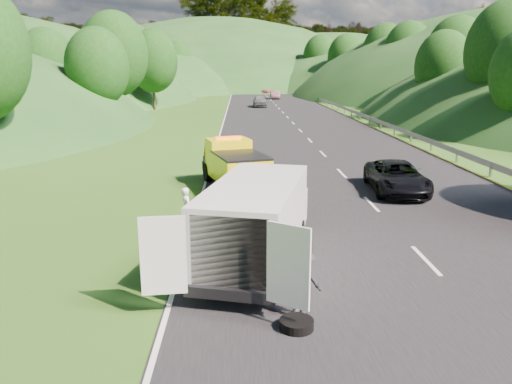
{
  "coord_description": "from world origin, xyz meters",
  "views": [
    {
      "loc": [
        -2.24,
        -15.07,
        5.32
      ],
      "look_at": [
        -1.72,
        1.02,
        1.3
      ],
      "focal_mm": 35.0,
      "sensor_mm": 36.0,
      "label": 1
    }
  ],
  "objects_px": {
    "white_van": "(257,218)",
    "worker": "(301,318)",
    "suitcase": "(189,236)",
    "woman": "(187,230)",
    "tow_truck": "(234,164)",
    "passing_suv": "(396,192)",
    "spare_tire": "(297,329)",
    "child": "(233,249)"
  },
  "relations": [
    {
      "from": "white_van",
      "to": "spare_tire",
      "type": "bearing_deg",
      "value": -64.81
    },
    {
      "from": "passing_suv",
      "to": "woman",
      "type": "bearing_deg",
      "value": -145.77
    },
    {
      "from": "spare_tire",
      "to": "child",
      "type": "bearing_deg",
      "value": 106.28
    },
    {
      "from": "passing_suv",
      "to": "suitcase",
      "type": "bearing_deg",
      "value": -138.79
    },
    {
      "from": "passing_suv",
      "to": "spare_tire",
      "type": "bearing_deg",
      "value": -111.97
    },
    {
      "from": "woman",
      "to": "white_van",
      "type": "bearing_deg",
      "value": -169.93
    },
    {
      "from": "white_van",
      "to": "worker",
      "type": "bearing_deg",
      "value": -60.45
    },
    {
      "from": "tow_truck",
      "to": "worker",
      "type": "bearing_deg",
      "value": -98.82
    },
    {
      "from": "worker",
      "to": "passing_suv",
      "type": "height_order",
      "value": "worker"
    },
    {
      "from": "child",
      "to": "white_van",
      "type": "bearing_deg",
      "value": -11.72
    },
    {
      "from": "spare_tire",
      "to": "tow_truck",
      "type": "bearing_deg",
      "value": 96.41
    },
    {
      "from": "tow_truck",
      "to": "woman",
      "type": "xyz_separation_m",
      "value": [
        -1.52,
        -6.07,
        -1.09
      ]
    },
    {
      "from": "woman",
      "to": "worker",
      "type": "height_order",
      "value": "worker"
    },
    {
      "from": "woman",
      "to": "passing_suv",
      "type": "relative_size",
      "value": 0.31
    },
    {
      "from": "tow_truck",
      "to": "spare_tire",
      "type": "distance_m",
      "value": 12.84
    },
    {
      "from": "tow_truck",
      "to": "child",
      "type": "bearing_deg",
      "value": -106.0
    },
    {
      "from": "white_van",
      "to": "worker",
      "type": "xyz_separation_m",
      "value": [
        0.87,
        -3.08,
        -1.34
      ]
    },
    {
      "from": "tow_truck",
      "to": "suitcase",
      "type": "bearing_deg",
      "value": -116.3
    },
    {
      "from": "tow_truck",
      "to": "woman",
      "type": "bearing_deg",
      "value": -120.26
    },
    {
      "from": "tow_truck",
      "to": "passing_suv",
      "type": "relative_size",
      "value": 1.16
    },
    {
      "from": "tow_truck",
      "to": "woman",
      "type": "height_order",
      "value": "tow_truck"
    },
    {
      "from": "white_van",
      "to": "passing_suv",
      "type": "height_order",
      "value": "white_van"
    },
    {
      "from": "worker",
      "to": "passing_suv",
      "type": "distance_m",
      "value": 12.48
    },
    {
      "from": "tow_truck",
      "to": "white_van",
      "type": "relative_size",
      "value": 0.77
    },
    {
      "from": "woman",
      "to": "worker",
      "type": "xyz_separation_m",
      "value": [
        3.1,
        -6.15,
        0.0
      ]
    },
    {
      "from": "suitcase",
      "to": "passing_suv",
      "type": "distance_m",
      "value": 10.6
    },
    {
      "from": "woman",
      "to": "tow_truck",
      "type": "bearing_deg",
      "value": -40.04
    },
    {
      "from": "woman",
      "to": "child",
      "type": "height_order",
      "value": "woman"
    },
    {
      "from": "suitcase",
      "to": "passing_suv",
      "type": "relative_size",
      "value": 0.11
    },
    {
      "from": "worker",
      "to": "child",
      "type": "bearing_deg",
      "value": 78.59
    },
    {
      "from": "tow_truck",
      "to": "white_van",
      "type": "xyz_separation_m",
      "value": [
        0.71,
        -9.14,
        0.25
      ]
    },
    {
      "from": "white_van",
      "to": "worker",
      "type": "height_order",
      "value": "white_van"
    },
    {
      "from": "woman",
      "to": "worker",
      "type": "relative_size",
      "value": 0.92
    },
    {
      "from": "tow_truck",
      "to": "suitcase",
      "type": "xyz_separation_m",
      "value": [
        -1.33,
        -7.45,
        -0.83
      ]
    },
    {
      "from": "woman",
      "to": "spare_tire",
      "type": "xyz_separation_m",
      "value": [
        2.95,
        -6.64,
        0.0
      ]
    },
    {
      "from": "passing_suv",
      "to": "tow_truck",
      "type": "bearing_deg",
      "value": 175.71
    },
    {
      "from": "child",
      "to": "suitcase",
      "type": "relative_size",
      "value": 1.73
    },
    {
      "from": "woman",
      "to": "spare_tire",
      "type": "distance_m",
      "value": 7.27
    },
    {
      "from": "tow_truck",
      "to": "passing_suv",
      "type": "xyz_separation_m",
      "value": [
        7.11,
        -1.03,
        -1.09
      ]
    },
    {
      "from": "worker",
      "to": "spare_tire",
      "type": "bearing_deg",
      "value": -137.88
    },
    {
      "from": "suitcase",
      "to": "white_van",
      "type": "bearing_deg",
      "value": -39.69
    },
    {
      "from": "suitcase",
      "to": "spare_tire",
      "type": "xyz_separation_m",
      "value": [
        2.76,
        -5.26,
        -0.27
      ]
    }
  ]
}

